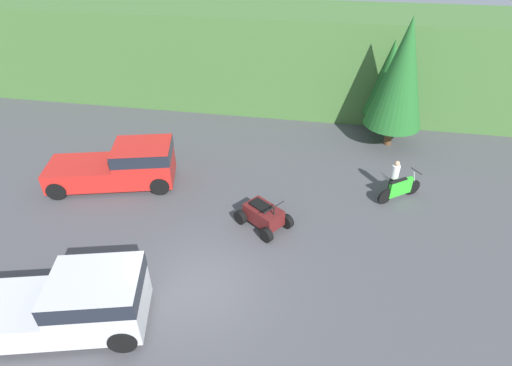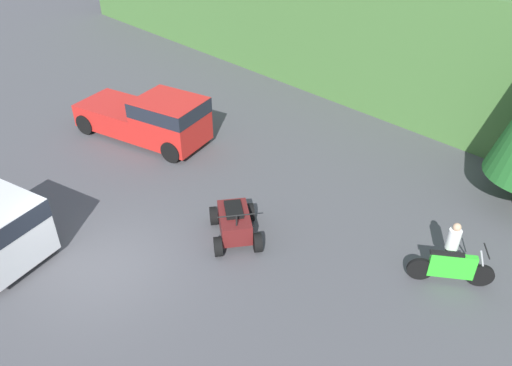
{
  "view_description": "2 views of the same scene",
  "coord_description": "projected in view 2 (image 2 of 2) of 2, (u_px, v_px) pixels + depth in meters",
  "views": [
    {
      "loc": [
        3.35,
        -8.34,
        10.23
      ],
      "look_at": [
        1.0,
        4.89,
        0.95
      ],
      "focal_mm": 28.0,
      "sensor_mm": 36.0,
      "label": 1
    },
    {
      "loc": [
        10.01,
        -4.16,
        9.65
      ],
      "look_at": [
        1.0,
        4.89,
        0.95
      ],
      "focal_mm": 35.0,
      "sensor_mm": 36.0,
      "label": 2
    }
  ],
  "objects": [
    {
      "name": "dirt_bike",
      "position": [
        451.0,
        268.0,
        13.0
      ],
      "size": [
        1.86,
        1.38,
        1.21
      ],
      "rotation": [
        0.0,
        0.0,
        0.62
      ],
      "color": "black",
      "rests_on": "ground_plane"
    },
    {
      "name": "pickup_truck_red",
      "position": [
        152.0,
        117.0,
        19.06
      ],
      "size": [
        5.7,
        3.33,
        1.92
      ],
      "rotation": [
        0.0,
        0.0,
        0.26
      ],
      "color": "red",
      "rests_on": "ground_plane"
    },
    {
      "name": "rider_person",
      "position": [
        452.0,
        246.0,
        13.16
      ],
      "size": [
        0.47,
        0.47,
        1.62
      ],
      "rotation": [
        0.0,
        0.0,
        0.76
      ],
      "color": "black",
      "rests_on": "ground_plane"
    },
    {
      "name": "hillside_backdrop",
      "position": [
        421.0,
        37.0,
        21.53
      ],
      "size": [
        44.0,
        6.0,
        5.51
      ],
      "color": "#477538",
      "rests_on": "ground_plane"
    },
    {
      "name": "ground_plane",
      "position": [
        105.0,
        268.0,
        13.71
      ],
      "size": [
        80.0,
        80.0,
        0.0
      ],
      "primitive_type": "plane",
      "color": "#4C4C51"
    },
    {
      "name": "quad_atv",
      "position": [
        235.0,
        223.0,
        14.56
      ],
      "size": [
        2.4,
        2.26,
        1.21
      ],
      "rotation": [
        0.0,
        0.0,
        -0.63
      ],
      "color": "black",
      "rests_on": "ground_plane"
    }
  ]
}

